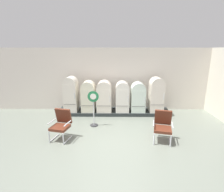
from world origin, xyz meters
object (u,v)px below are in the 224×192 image
object	(u,v)px
refrigerator_0	(71,93)
refrigerator_5	(156,94)
armchair_left	(61,123)
refrigerator_2	(104,95)
sign_stand	(94,110)
armchair_right	(163,125)
refrigerator_4	(138,96)
refrigerator_3	(122,96)
refrigerator_1	(88,95)

from	to	relation	value
refrigerator_0	refrigerator_5	world-z (taller)	refrigerator_0
refrigerator_5	armchair_left	distance (m)	4.42
refrigerator_2	sign_stand	bearing A→B (deg)	-104.80
refrigerator_0	refrigerator_2	bearing A→B (deg)	0.75
sign_stand	armchair_right	bearing A→B (deg)	-25.03
refrigerator_5	sign_stand	bearing A→B (deg)	-154.73
armchair_right	refrigerator_4	bearing A→B (deg)	101.95
armchair_right	refrigerator_3	bearing A→B (deg)	116.78
refrigerator_3	refrigerator_0	bearing A→B (deg)	-179.84
refrigerator_3	refrigerator_5	distance (m)	1.57
refrigerator_3	armchair_right	size ratio (longest dim) A/B	1.36
refrigerator_2	armchair_left	world-z (taller)	refrigerator_2
sign_stand	armchair_left	bearing A→B (deg)	-133.88
refrigerator_4	armchair_left	distance (m)	3.72
refrigerator_2	refrigerator_5	world-z (taller)	refrigerator_5
refrigerator_1	refrigerator_3	size ratio (longest dim) A/B	1.02
armchair_right	refrigerator_5	bearing A→B (deg)	82.20
refrigerator_0	refrigerator_4	world-z (taller)	refrigerator_0
refrigerator_5	refrigerator_1	bearing A→B (deg)	179.94
refrigerator_4	armchair_right	bearing A→B (deg)	-78.05
refrigerator_0	sign_stand	size ratio (longest dim) A/B	1.12
refrigerator_3	armchair_left	xyz separation A→B (m)	(-2.17, -2.34, -0.34)
refrigerator_1	refrigerator_5	bearing A→B (deg)	-0.06
refrigerator_3	armchair_right	bearing A→B (deg)	-63.22
refrigerator_1	refrigerator_3	xyz separation A→B (m)	(1.57, 0.01, -0.01)
refrigerator_4	refrigerator_0	bearing A→B (deg)	179.63
refrigerator_1	armchair_left	world-z (taller)	refrigerator_1
refrigerator_3	refrigerator_4	world-z (taller)	refrigerator_3
armchair_right	sign_stand	size ratio (longest dim) A/B	0.72
refrigerator_0	refrigerator_1	distance (m)	0.81
refrigerator_0	refrigerator_3	size ratio (longest dim) A/B	1.16
refrigerator_1	refrigerator_2	world-z (taller)	refrigerator_2
refrigerator_1	refrigerator_2	distance (m)	0.74
refrigerator_1	armchair_right	size ratio (longest dim) A/B	1.38
sign_stand	refrigerator_1	bearing A→B (deg)	106.51
refrigerator_0	armchair_left	distance (m)	2.38
armchair_left	refrigerator_1	bearing A→B (deg)	75.57
armchair_right	sign_stand	distance (m)	2.67
refrigerator_0	refrigerator_3	distance (m)	2.38
refrigerator_5	armchair_right	bearing A→B (deg)	-97.80
refrigerator_1	refrigerator_4	distance (m)	2.30
refrigerator_2	armchair_right	xyz separation A→B (m)	(2.07, -2.46, -0.35)
sign_stand	refrigerator_2	bearing A→B (deg)	75.20
refrigerator_2	armchair_right	distance (m)	3.23
refrigerator_2	refrigerator_3	xyz separation A→B (m)	(0.84, -0.01, -0.01)
sign_stand	refrigerator_0	bearing A→B (deg)	132.21
refrigerator_1	sign_stand	world-z (taller)	refrigerator_1
refrigerator_1	armchair_left	bearing A→B (deg)	-104.43
refrigerator_0	armchair_right	size ratio (longest dim) A/B	1.57
armchair_left	refrigerator_5	bearing A→B (deg)	31.87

